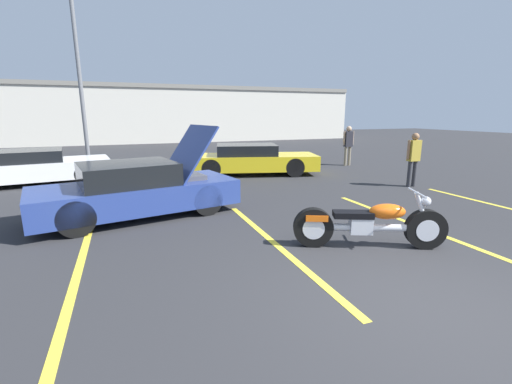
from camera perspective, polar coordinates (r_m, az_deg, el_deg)
The scene contains 12 objects.
ground_plane at distance 4.57m, azimuth 27.76°, elevation -17.42°, with size 80.00×80.00×0.00m, color #2D2D30.
parking_stripe_foreground at distance 5.57m, azimuth -27.59°, elevation -11.82°, with size 0.12×4.88×0.01m, color yellow.
parking_stripe_middle at distance 5.97m, azimuth 3.28°, elevation -8.66°, with size 0.12×4.88×0.01m, color yellow.
parking_stripe_back at distance 7.69m, azimuth 24.71°, elevation -4.90°, with size 0.12×4.88×0.01m, color yellow.
far_building at distance 29.41m, azimuth -15.11°, elevation 12.70°, with size 32.00×4.20×4.40m.
light_pole at distance 18.15m, azimuth -27.41°, elevation 19.57°, with size 1.21×0.28×8.71m.
motorcycle at distance 6.02m, azimuth 18.33°, elevation -5.11°, with size 2.37×1.20×0.97m.
show_car_hood_open at distance 7.89m, azimuth -19.05°, elevation 0.37°, with size 4.44×2.51×1.94m.
parked_car_right_row at distance 12.75m, azimuth -0.91°, elevation 5.41°, with size 5.05×2.88×1.11m.
parked_car_left_row at distance 13.19m, azimuth -33.04°, elevation 3.52°, with size 4.64×2.51×1.08m.
spectator_near_motorcycle at distance 11.51m, azimuth 24.79°, elevation 5.59°, with size 0.52×0.22×1.64m.
spectator_by_show_car at distance 15.43m, azimuth 15.12°, elevation 8.01°, with size 0.52×0.22×1.70m.
Camera 1 is at (-3.13, -2.51, 2.19)m, focal length 24.00 mm.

